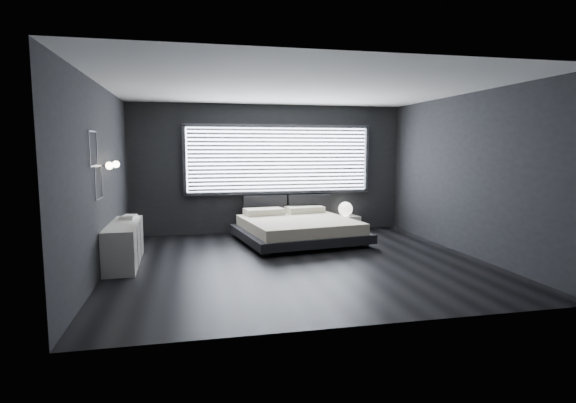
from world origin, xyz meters
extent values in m
plane|color=black|center=(0.00, 0.00, 0.00)|extent=(6.00, 6.00, 0.00)
plane|color=white|center=(0.00, 0.00, 2.80)|extent=(6.00, 6.00, 0.00)
cube|color=black|center=(0.00, 2.75, 1.40)|extent=(6.00, 0.04, 2.80)
cube|color=black|center=(0.00, -2.75, 1.40)|extent=(6.00, 0.04, 2.80)
cube|color=black|center=(-3.00, 0.00, 1.40)|extent=(0.04, 5.50, 2.80)
cube|color=black|center=(3.00, 0.00, 1.40)|extent=(0.04, 5.50, 2.80)
cube|color=white|center=(0.20, 2.73, 1.61)|extent=(4.00, 0.02, 1.38)
cube|color=#47474C|center=(-1.84, 2.70, 1.61)|extent=(0.06, 0.08, 1.48)
cube|color=#47474C|center=(2.24, 2.70, 1.61)|extent=(0.06, 0.08, 1.48)
cube|color=#47474C|center=(0.20, 2.70, 2.34)|extent=(4.14, 0.08, 0.06)
cube|color=#47474C|center=(0.20, 2.70, 0.88)|extent=(4.14, 0.08, 0.06)
cube|color=silver|center=(0.20, 2.67, 1.61)|extent=(3.94, 0.03, 1.32)
cube|color=black|center=(-0.13, 2.64, 0.57)|extent=(0.96, 0.16, 0.52)
cube|color=black|center=(0.87, 2.64, 0.57)|extent=(0.96, 0.16, 0.52)
cylinder|color=silver|center=(-2.95, 0.05, 1.60)|extent=(0.10, 0.02, 0.02)
sphere|color=#FFE5B7|center=(-2.88, 0.05, 1.60)|extent=(0.11, 0.11, 0.11)
cylinder|color=silver|center=(-2.95, 0.65, 1.60)|extent=(0.10, 0.02, 0.02)
sphere|color=#FFE5B7|center=(-2.88, 0.65, 1.60)|extent=(0.11, 0.11, 0.11)
cube|color=#47474C|center=(-2.98, -0.55, 2.08)|extent=(0.01, 0.46, 0.02)
cube|color=#47474C|center=(-2.98, -0.55, 1.62)|extent=(0.01, 0.46, 0.02)
cube|color=#47474C|center=(-2.98, -0.32, 1.85)|extent=(0.01, 0.02, 0.46)
cube|color=#47474C|center=(-2.98, -0.78, 1.85)|extent=(0.01, 0.02, 0.46)
cube|color=#47474C|center=(-2.98, -0.30, 1.61)|extent=(0.01, 0.46, 0.02)
cube|color=#47474C|center=(-2.98, -0.30, 1.15)|extent=(0.01, 0.46, 0.02)
cube|color=#47474C|center=(-2.98, -0.07, 1.38)|extent=(0.01, 0.02, 0.46)
cube|color=#47474C|center=(-2.98, -0.53, 1.38)|extent=(0.01, 0.02, 0.46)
cube|color=black|center=(-0.47, 0.53, 0.04)|extent=(0.14, 0.14, 0.08)
cube|color=black|center=(1.48, 0.83, 0.04)|extent=(0.14, 0.14, 0.08)
cube|color=black|center=(-0.74, 2.27, 0.04)|extent=(0.14, 0.14, 0.08)
cube|color=black|center=(1.20, 2.57, 0.04)|extent=(0.14, 0.14, 0.08)
cube|color=black|center=(0.37, 1.55, 0.17)|extent=(2.58, 2.50, 0.17)
cube|color=beige|center=(0.37, 1.55, 0.35)|extent=(2.32, 2.32, 0.21)
cube|color=beige|center=(-0.22, 2.28, 0.52)|extent=(0.86, 0.55, 0.13)
cube|color=beige|center=(0.70, 2.42, 0.52)|extent=(0.86, 0.55, 0.13)
cube|color=white|center=(1.66, 2.50, 0.17)|extent=(0.66, 0.58, 0.34)
sphere|color=white|center=(1.67, 2.47, 0.50)|extent=(0.32, 0.32, 0.32)
cube|color=white|center=(-2.78, 0.45, 0.33)|extent=(0.50, 1.68, 0.67)
cube|color=#47474C|center=(-2.54, 0.45, 0.33)|extent=(0.05, 1.65, 0.65)
cube|color=silver|center=(-2.75, 0.94, 0.68)|extent=(0.30, 0.36, 0.04)
cube|color=silver|center=(-2.74, 0.92, 0.72)|extent=(0.24, 0.30, 0.03)
camera|label=1|loc=(-1.69, -7.01, 1.86)|focal=28.00mm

